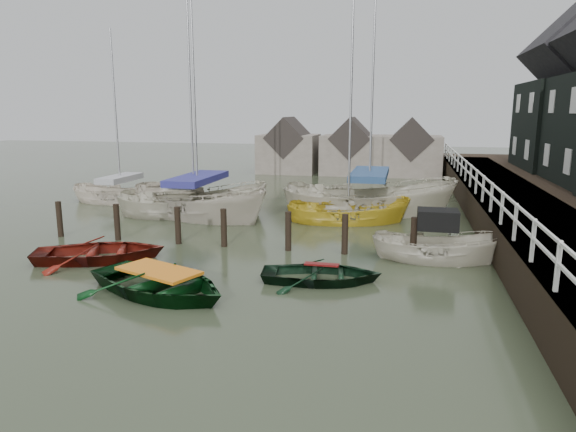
% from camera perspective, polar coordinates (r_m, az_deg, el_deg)
% --- Properties ---
extents(ground, '(120.00, 120.00, 0.00)m').
position_cam_1_polar(ground, '(15.81, -6.69, -6.38)').
color(ground, '#2F3723').
rests_on(ground, ground).
extents(pier, '(3.04, 32.00, 2.70)m').
position_cam_1_polar(pier, '(24.89, 22.79, 1.10)').
color(pier, black).
rests_on(pier, ground).
extents(mooring_pilings, '(13.72, 0.22, 1.80)m').
position_cam_1_polar(mooring_pilings, '(18.76, -6.88, -1.92)').
color(mooring_pilings, black).
rests_on(mooring_pilings, ground).
extents(far_sheds, '(14.00, 4.08, 4.39)m').
position_cam_1_polar(far_sheds, '(40.48, 6.84, 7.29)').
color(far_sheds, '#665B51').
rests_on(far_sheds, ground).
extents(rowboat_red, '(5.00, 4.36, 0.86)m').
position_cam_1_polar(rowboat_red, '(18.17, -20.10, -4.63)').
color(rowboat_red, '#62160E').
rests_on(rowboat_red, ground).
extents(rowboat_green, '(5.27, 4.57, 0.91)m').
position_cam_1_polar(rowboat_green, '(14.45, -14.04, -8.42)').
color(rowboat_green, black).
rests_on(rowboat_green, ground).
extents(rowboat_dkgreen, '(3.78, 2.95, 0.72)m').
position_cam_1_polar(rowboat_dkgreen, '(15.04, 3.74, -7.27)').
color(rowboat_dkgreen, black).
rests_on(rowboat_dkgreen, ground).
extents(motorboat, '(4.19, 1.58, 2.50)m').
position_cam_1_polar(motorboat, '(17.64, 16.10, -4.52)').
color(motorboat, beige).
rests_on(motorboat, ground).
extents(sailboat_a, '(7.48, 5.33, 11.68)m').
position_cam_1_polar(sailboat_a, '(24.99, -10.32, 0.35)').
color(sailboat_a, beige).
rests_on(sailboat_a, ground).
extents(sailboat_b, '(8.36, 5.49, 12.90)m').
position_cam_1_polar(sailboat_b, '(24.40, -9.91, 0.09)').
color(sailboat_b, beige).
rests_on(sailboat_b, ground).
extents(sailboat_c, '(5.73, 3.05, 10.78)m').
position_cam_1_polar(sailboat_c, '(22.98, 6.68, -0.63)').
color(sailboat_c, gold).
rests_on(sailboat_c, ground).
extents(sailboat_d, '(8.64, 4.19, 12.61)m').
position_cam_1_polar(sailboat_d, '(25.22, 8.94, 0.50)').
color(sailboat_d, beige).
rests_on(sailboat_d, ground).
extents(sailboat_e, '(5.63, 2.17, 10.03)m').
position_cam_1_polar(sailboat_e, '(29.13, -18.02, 1.57)').
color(sailboat_e, beige).
rests_on(sailboat_e, ground).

